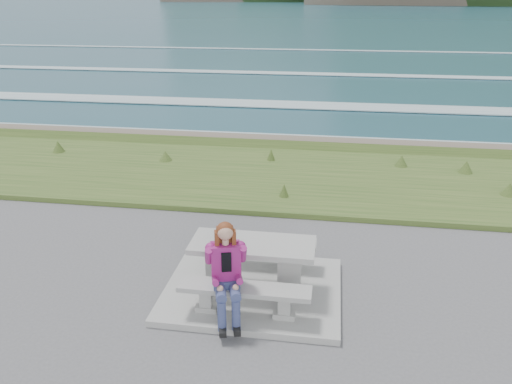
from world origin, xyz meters
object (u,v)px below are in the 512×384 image
(bench_landward, at_px, (245,293))
(seated_woman, at_px, (227,287))
(picnic_table, at_px, (253,253))
(bench_seaward, at_px, (260,245))

(bench_landward, height_order, seated_woman, seated_woman)
(picnic_table, relative_size, bench_seaward, 1.00)
(bench_seaward, bearing_deg, picnic_table, -90.00)
(picnic_table, height_order, seated_woman, seated_woman)
(bench_seaward, bearing_deg, bench_landward, -90.00)
(bench_landward, bearing_deg, seated_woman, -148.95)
(bench_seaward, distance_m, seated_woman, 1.55)
(picnic_table, bearing_deg, bench_landward, -90.00)
(bench_landward, bearing_deg, picnic_table, 90.00)
(picnic_table, bearing_deg, bench_seaward, 90.00)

